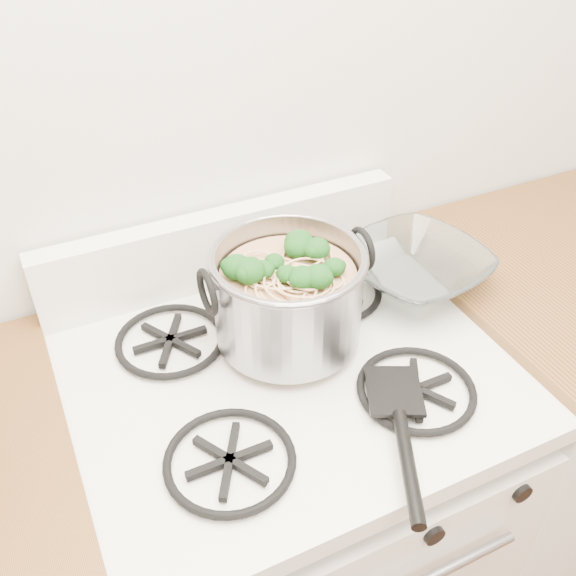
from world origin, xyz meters
The scene contains 4 objects.
gas_range centered at (0.00, 1.26, 0.44)m, with size 0.76×0.66×0.92m.
stock_pot centered at (0.03, 1.33, 1.01)m, with size 0.30×0.27×0.19m.
spatula centered at (0.12, 1.12, 0.94)m, with size 0.29×0.31×0.02m, color black, non-canonical shape.
glass_bowl centered at (0.33, 1.36, 0.94)m, with size 0.11×0.11×0.03m, color white.
Camera 1 is at (-0.35, 0.53, 1.71)m, focal length 40.00 mm.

